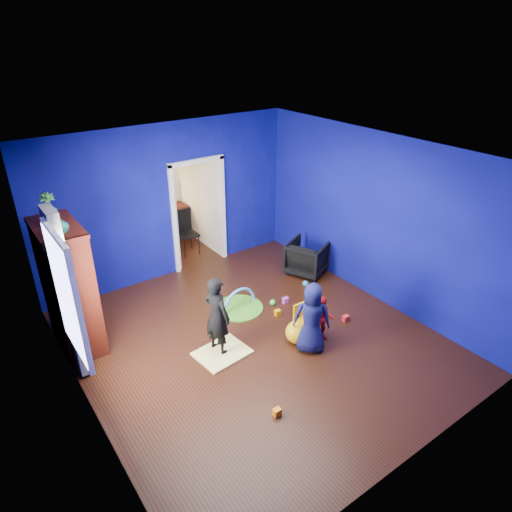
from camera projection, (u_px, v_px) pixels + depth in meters
floor at (255, 341)px, 7.07m from camera, size 5.00×5.50×0.01m
ceiling at (255, 157)px, 5.75m from camera, size 5.00×5.50×0.01m
wall_back at (169, 203)px, 8.40m from camera, size 5.00×0.02×2.90m
wall_front at (420, 365)px, 4.42m from camera, size 5.00×0.02×2.90m
wall_left at (74, 318)px, 5.11m from camera, size 0.02×5.50×2.90m
wall_right at (376, 219)px, 7.70m from camera, size 0.02×5.50×2.90m
alcove at (177, 194)px, 9.43m from camera, size 1.00×1.75×2.50m
armchair at (307, 257)px, 8.88m from camera, size 0.95×0.94×0.66m
child_black at (217, 316)px, 6.59m from camera, size 0.40×0.51×1.25m
child_navy at (312, 318)px, 6.65m from camera, size 0.65×0.63×1.12m
toddler_red at (322, 319)px, 6.95m from camera, size 0.47×0.46×0.76m
vase at (59, 225)px, 5.89m from camera, size 0.24×0.24×0.23m
potted_plant at (48, 207)px, 6.23m from camera, size 0.22×0.22×0.39m
tv_armoire at (69, 288)px, 6.61m from camera, size 0.58×1.14×1.96m
crt_tv at (71, 285)px, 6.61m from camera, size 0.46×0.70×0.54m
yellow_blanket at (222, 353)px, 6.80m from camera, size 0.81×0.68×0.03m
hopper_ball at (297, 332)px, 6.98m from camera, size 0.36×0.36×0.36m
kid_chair at (305, 323)px, 7.08m from camera, size 0.28×0.28×0.50m
play_mat at (239, 308)px, 7.88m from camera, size 0.83×0.83×0.02m
toy_arch at (239, 307)px, 7.88m from camera, size 0.75×0.15×0.75m
window_left at (65, 297)px, 5.33m from camera, size 0.03×0.95×1.55m
curtain at (67, 295)px, 5.92m from camera, size 0.14×0.42×2.40m
doorway at (199, 216)px, 8.89m from camera, size 1.16×0.10×2.10m
study_desk at (168, 223)px, 10.29m from camera, size 0.88×0.44×0.75m
desk_monitor at (163, 197)px, 10.12m from camera, size 0.40×0.05×0.32m
desk_lamp at (152, 202)px, 9.94m from camera, size 0.14×0.14×0.14m
folding_chair at (187, 234)px, 9.56m from camera, size 0.40×0.40×0.92m
book_shelf at (158, 149)px, 9.62m from camera, size 0.88×0.24×0.04m
toy_0 at (346, 318)px, 7.54m from camera, size 0.10×0.08×0.10m
toy_1 at (305, 283)px, 8.54m from camera, size 0.11×0.11×0.11m
toy_2 at (277, 412)px, 5.72m from camera, size 0.10×0.08×0.10m
toy_3 at (273, 302)px, 7.95m from camera, size 0.11×0.11×0.11m
toy_4 at (285, 300)px, 8.03m from camera, size 0.10×0.08×0.10m
toy_5 at (277, 313)px, 7.68m from camera, size 0.10×0.08×0.10m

